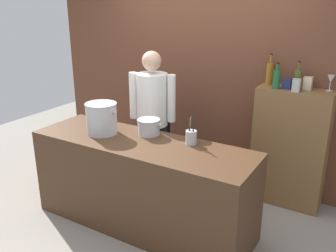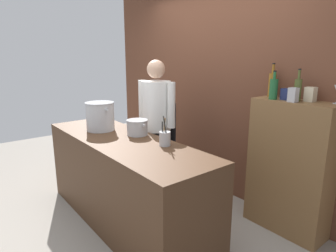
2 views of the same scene
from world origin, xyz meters
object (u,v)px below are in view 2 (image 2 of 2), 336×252
at_px(wine_bottle_green, 274,88).
at_px(spice_tin_silver, 293,95).
at_px(spice_tin_cream, 310,94).
at_px(spice_tin_navy, 287,94).
at_px(chef, 157,120).
at_px(utensil_crock, 165,138).
at_px(wine_bottle_olive, 298,89).
at_px(stockpot_large, 100,116).
at_px(stockpot_small, 137,127).
at_px(wine_bottle_amber, 272,84).

relative_size(wine_bottle_green, spice_tin_silver, 2.10).
bearing_deg(spice_tin_cream, spice_tin_navy, -160.08).
relative_size(spice_tin_cream, spice_tin_silver, 1.01).
relative_size(chef, utensil_crock, 5.82).
bearing_deg(wine_bottle_green, wine_bottle_olive, 23.61).
distance_m(chef, wine_bottle_green, 1.37).
height_order(stockpot_large, wine_bottle_green, wine_bottle_green).
xyz_separation_m(utensil_crock, wine_bottle_olive, (0.69, 0.99, 0.44)).
distance_m(stockpot_small, wine_bottle_green, 1.39).
distance_m(stockpot_large, wine_bottle_amber, 1.84).
height_order(chef, stockpot_small, chef).
xyz_separation_m(wine_bottle_amber, spice_tin_silver, (0.33, -0.18, -0.06)).
xyz_separation_m(stockpot_small, spice_tin_cream, (1.26, 1.04, 0.39)).
height_order(stockpot_small, wine_bottle_amber, wine_bottle_amber).
bearing_deg(utensil_crock, spice_tin_silver, 51.78).
xyz_separation_m(stockpot_large, spice_tin_cream, (1.68, 1.24, 0.31)).
height_order(stockpot_small, wine_bottle_olive, wine_bottle_olive).
relative_size(spice_tin_cream, spice_tin_navy, 1.23).
xyz_separation_m(stockpot_small, spice_tin_silver, (1.18, 0.89, 0.39)).
bearing_deg(utensil_crock, stockpot_small, 179.23).
height_order(wine_bottle_green, spice_tin_cream, wine_bottle_green).
xyz_separation_m(chef, spice_tin_silver, (1.41, 0.46, 0.40)).
distance_m(chef, stockpot_small, 0.49).
bearing_deg(stockpot_large, spice_tin_navy, 38.25).
xyz_separation_m(wine_bottle_green, wine_bottle_olive, (0.19, 0.08, 0.00)).
xyz_separation_m(stockpot_small, wine_bottle_green, (0.97, 0.90, 0.42)).
relative_size(wine_bottle_olive, spice_tin_navy, 2.75).
distance_m(utensil_crock, spice_tin_silver, 1.20).
bearing_deg(utensil_crock, wine_bottle_green, 61.21).
bearing_deg(stockpot_small, wine_bottle_olive, 40.22).
xyz_separation_m(stockpot_small, wine_bottle_amber, (0.85, 1.06, 0.45)).
distance_m(chef, spice_tin_navy, 1.47).
distance_m(spice_tin_cream, spice_tin_navy, 0.20).
relative_size(stockpot_large, spice_tin_silver, 2.94).
bearing_deg(stockpot_small, spice_tin_cream, 39.52).
distance_m(stockpot_large, spice_tin_silver, 1.96).
xyz_separation_m(stockpot_large, wine_bottle_green, (1.40, 1.11, 0.35)).
bearing_deg(chef, wine_bottle_olive, -172.42).
height_order(utensil_crock, wine_bottle_amber, wine_bottle_amber).
distance_m(wine_bottle_olive, spice_tin_cream, 0.12).
relative_size(stockpot_large, wine_bottle_olive, 1.30).
bearing_deg(chef, stockpot_large, 59.17).
bearing_deg(wine_bottle_olive, utensil_crock, -124.83).
relative_size(utensil_crock, wine_bottle_amber, 0.86).
xyz_separation_m(chef, wine_bottle_green, (1.21, 0.48, 0.44)).
distance_m(stockpot_small, spice_tin_cream, 1.67).
xyz_separation_m(wine_bottle_amber, wine_bottle_olive, (0.31, -0.08, -0.02)).
bearing_deg(wine_bottle_olive, wine_bottle_amber, 165.33).
xyz_separation_m(stockpot_large, stockpot_small, (0.42, 0.21, -0.08)).
distance_m(stockpot_small, spice_tin_navy, 1.49).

